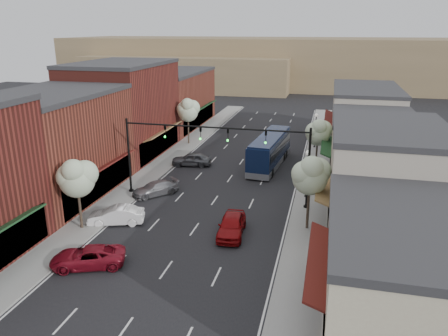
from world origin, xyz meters
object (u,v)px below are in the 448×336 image
Objects in this scene: tree_left_far at (188,110)px; tree_right_far at (318,132)px; parked_car_a at (88,257)px; tree_left_near at (77,177)px; coach_bus at (270,150)px; lamp_post_near at (307,166)px; lamp_post_far at (316,125)px; parked_car_b at (116,215)px; parked_car_c at (155,188)px; parked_car_d at (192,159)px; signal_mast_left at (153,146)px; red_hatchback at (232,225)px; tree_right_near at (311,174)px; signal_mast_right at (280,154)px.

tree_right_far is at bearing -19.87° from tree_left_far.
tree_right_far is 1.16× the size of parked_car_a.
coach_bus is at bearing 59.19° from tree_left_near.
lamp_post_far is at bearing 90.00° from lamp_post_near.
tree_left_near is at bearing -70.64° from parked_car_b.
coach_bus is at bearing 93.79° from parked_car_c.
parked_car_a is 1.08× the size of parked_car_d.
signal_mast_left reaches higher than tree_left_near.
lamp_post_far is (13.42, 20.00, -1.62)m from signal_mast_left.
tree_left_near is at bearing -108.10° from signal_mast_left.
lamp_post_near reaches higher than parked_car_c.
parked_car_d is (-0.09, 21.98, 0.09)m from parked_car_a.
parked_car_a is at bearing -145.16° from red_hatchback.
red_hatchback is (-5.40, -2.14, -3.68)m from tree_right_near.
signal_mast_right is 1.38× the size of tree_right_near.
parked_car_d is (1.10, 15.74, 0.03)m from parked_car_b.
lamp_post_far is at bearing 60.22° from tree_left_near.
tree_left_far is 1.43× the size of parked_car_b.
tree_left_far is 1.35× the size of red_hatchback.
tree_left_far is 13.61m from coach_bus.
parked_car_a is at bearing -83.96° from tree_left_far.
tree_right_far is 0.95× the size of tree_left_near.
signal_mast_left reaches higher than lamp_post_near.
signal_mast_right is 14.68m from parked_car_d.
lamp_post_near is 14.73m from parked_car_d.
tree_right_far reaches higher than parked_car_a.
parked_car_d is (0.51, 9.27, 0.11)m from parked_car_c.
tree_left_far is 1.38× the size of lamp_post_far.
parked_car_a is (-13.36, -24.67, -3.34)m from tree_right_far.
red_hatchback is at bearing 108.39° from parked_car_a.
coach_bus is (11.54, 19.36, -2.43)m from tree_left_near.
red_hatchback is 9.15m from parked_car_b.
lamp_post_far is 26.74m from red_hatchback.
parked_car_c is at bearing -179.95° from signal_mast_right.
lamp_post_far is (-0.55, 24.06, -1.45)m from tree_right_near.
parked_car_c is (-13.40, -2.51, -2.38)m from lamp_post_near.
tree_right_far reaches higher than parked_car_c.
parked_car_a is (-10.63, -12.72, -3.97)m from signal_mast_right.
coach_bus is (11.54, -6.64, -2.81)m from tree_left_far.
tree_left_far is at bearing 90.00° from tree_left_near.
tree_left_far is 0.54× the size of coach_bus.
signal_mast_right is at bearing -73.38° from coach_bus.
tree_right_near reaches higher than tree_left_near.
tree_left_near is at bearing -19.71° from parked_car_d.
parked_car_d is (-8.04, 15.45, -0.03)m from red_hatchback.
parked_car_b is (-9.49, -17.79, -1.09)m from coach_bus.
red_hatchback is at bearing -158.35° from tree_right_near.
lamp_post_far reaches higher than parked_car_a.
signal_mast_right is 20.19m from lamp_post_far.
signal_mast_right is at bearing 100.81° from parked_car_b.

